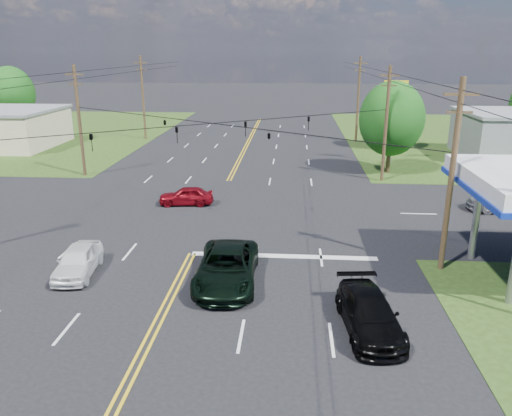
# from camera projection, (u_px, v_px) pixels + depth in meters

# --- Properties ---
(ground) EXTENTS (280.00, 280.00, 0.00)m
(ground) POSITION_uv_depth(u_px,v_px,m) (215.00, 209.00, 34.87)
(ground) COLOR black
(ground) RESTS_ON ground
(stop_bar) EXTENTS (10.00, 0.50, 0.02)m
(stop_bar) POSITION_uv_depth(u_px,v_px,m) (284.00, 256.00, 26.91)
(stop_bar) COLOR silver
(stop_bar) RESTS_ON ground
(pole_se) EXTENTS (1.60, 0.28, 9.50)m
(pole_se) POSITION_uv_depth(u_px,v_px,m) (452.00, 175.00, 23.92)
(pole_se) COLOR #3C2719
(pole_se) RESTS_ON ground
(pole_nw) EXTENTS (1.60, 0.28, 9.50)m
(pole_nw) POSITION_uv_depth(u_px,v_px,m) (79.00, 120.00, 42.85)
(pole_nw) COLOR #3C2719
(pole_nw) RESTS_ON ground
(pole_ne) EXTENTS (1.60, 0.28, 9.50)m
(pole_ne) POSITION_uv_depth(u_px,v_px,m) (386.00, 123.00, 41.03)
(pole_ne) COLOR #3C2719
(pole_ne) RESTS_ON ground
(pole_left_far) EXTENTS (1.60, 0.28, 10.00)m
(pole_left_far) POSITION_uv_depth(u_px,v_px,m) (143.00, 97.00, 60.83)
(pole_left_far) COLOR #3C2719
(pole_left_far) RESTS_ON ground
(pole_right_far) EXTENTS (1.60, 0.28, 10.00)m
(pole_right_far) POSITION_uv_depth(u_px,v_px,m) (358.00, 99.00, 59.02)
(pole_right_far) COLOR #3C2719
(pole_right_far) RESTS_ON ground
(span_wire_signals) EXTENTS (26.00, 18.00, 1.13)m
(span_wire_signals) POSITION_uv_depth(u_px,v_px,m) (212.00, 123.00, 33.06)
(span_wire_signals) COLOR black
(span_wire_signals) RESTS_ON ground
(power_lines) EXTENTS (26.04, 100.00, 0.64)m
(power_lines) POSITION_uv_depth(u_px,v_px,m) (206.00, 85.00, 30.37)
(power_lines) COLOR black
(power_lines) RESTS_ON ground
(tree_right_a) EXTENTS (5.70, 5.70, 8.18)m
(tree_right_a) POSITION_uv_depth(u_px,v_px,m) (392.00, 119.00, 43.83)
(tree_right_a) COLOR #3C2719
(tree_right_a) RESTS_ON ground
(tree_right_b) EXTENTS (4.94, 4.94, 7.09)m
(tree_right_b) POSITION_uv_depth(u_px,v_px,m) (394.00, 111.00, 55.26)
(tree_right_b) COLOR #3C2719
(tree_right_b) RESTS_ON ground
(tree_far_l) EXTENTS (6.08, 6.08, 8.72)m
(tree_far_l) POSITION_uv_depth(u_px,v_px,m) (11.00, 93.00, 65.96)
(tree_far_l) COLOR #3C2719
(tree_far_l) RESTS_ON ground
(pickup_dkgreen) EXTENTS (2.89, 6.05, 1.66)m
(pickup_dkgreen) POSITION_uv_depth(u_px,v_px,m) (227.00, 267.00, 23.57)
(pickup_dkgreen) COLOR black
(pickup_dkgreen) RESTS_ON ground
(suv_black) EXTENTS (2.56, 5.20, 1.45)m
(suv_black) POSITION_uv_depth(u_px,v_px,m) (369.00, 314.00, 19.64)
(suv_black) COLOR black
(suv_black) RESTS_ON ground
(pickup_white) EXTENTS (2.11, 4.34, 1.43)m
(pickup_white) POSITION_uv_depth(u_px,v_px,m) (78.00, 261.00, 24.61)
(pickup_white) COLOR white
(pickup_white) RESTS_ON ground
(sedan_red) EXTENTS (4.01, 1.93, 1.32)m
(sedan_red) POSITION_uv_depth(u_px,v_px,m) (186.00, 196.00, 35.77)
(sedan_red) COLOR maroon
(sedan_red) RESTS_ON ground
(sedan_far) EXTENTS (5.64, 2.45, 1.62)m
(sedan_far) POSITION_uv_depth(u_px,v_px,m) (509.00, 199.00, 34.36)
(sedan_far) COLOR #AEAEB3
(sedan_far) RESTS_ON ground
(polesign_ne) EXTENTS (2.21, 0.50, 7.99)m
(polesign_ne) POSITION_uv_depth(u_px,v_px,m) (395.00, 99.00, 47.12)
(polesign_ne) COLOR #A5A5AA
(polesign_ne) RESTS_ON ground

